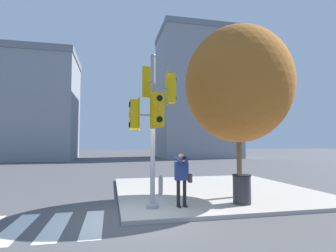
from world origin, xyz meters
The scene contains 9 objects.
ground_plane centered at (0.00, 0.00, 0.00)m, with size 160.00×160.00×0.00m, color #4C4C4F.
sidewalk_corner centered at (3.50, 3.50, 0.06)m, with size 8.00×8.00×0.12m.
traffic_signal_pole centered at (0.46, 0.65, 3.12)m, with size 1.46×1.47×4.73m.
person_photographer centered at (1.38, 0.67, 1.08)m, with size 0.58×0.54×1.62m.
street_tree centered at (3.84, 1.66, 4.26)m, with size 3.95×3.95×6.32m.
fire_hydrant centered at (1.09, 2.69, 0.48)m, with size 0.17×0.23×0.73m.
trash_bin centered at (3.36, 0.61, 0.59)m, with size 0.59×0.59×0.93m.
building_left centered at (-13.67, 28.31, 6.69)m, with size 16.96×9.00×13.36m.
building_right centered at (11.44, 29.19, 9.29)m, with size 11.01×8.84×18.54m.
Camera 1 is at (-0.78, -7.23, 2.07)m, focal length 28.00 mm.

